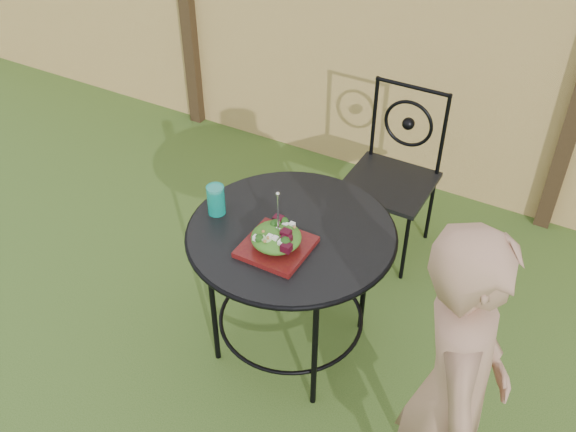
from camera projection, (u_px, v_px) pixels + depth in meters
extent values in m
plane|color=#294516|center=(156.00, 388.00, 3.00)|extent=(60.00, 60.00, 0.00)
cube|color=#EFC776|center=(363.00, 39.00, 3.94)|extent=(8.00, 0.05, 1.80)
cylinder|color=black|center=(291.00, 232.00, 2.78)|extent=(0.90, 0.90, 0.02)
torus|color=black|center=(291.00, 233.00, 2.78)|extent=(0.92, 0.92, 0.02)
torus|color=black|center=(291.00, 316.00, 3.11)|extent=(0.70, 0.70, 0.02)
cylinder|color=black|center=(365.00, 276.00, 3.08)|extent=(0.03, 0.03, 0.71)
cylinder|color=black|center=(271.00, 242.00, 3.28)|extent=(0.03, 0.03, 0.71)
cylinder|color=black|center=(213.00, 307.00, 2.92)|extent=(0.03, 0.03, 0.71)
cylinder|color=black|center=(315.00, 351.00, 2.72)|extent=(0.03, 0.03, 0.71)
cube|color=black|center=(389.00, 184.00, 3.52)|extent=(0.46, 0.46, 0.03)
cylinder|color=black|center=(413.00, 87.00, 3.36)|extent=(0.42, 0.02, 0.02)
torus|color=black|center=(408.00, 124.00, 3.49)|extent=(0.28, 0.02, 0.28)
cylinder|color=black|center=(338.00, 225.00, 3.60)|extent=(0.02, 0.02, 0.44)
cylinder|color=black|center=(405.00, 248.00, 3.45)|extent=(0.02, 0.02, 0.44)
cylinder|color=black|center=(367.00, 189.00, 3.87)|extent=(0.02, 0.02, 0.44)
cylinder|color=black|center=(430.00, 208.00, 3.72)|extent=(0.02, 0.02, 0.44)
cylinder|color=black|center=(374.00, 118.00, 3.58)|extent=(0.02, 0.02, 0.50)
cylinder|color=black|center=(443.00, 136.00, 3.43)|extent=(0.02, 0.02, 0.50)
imported|color=#9F735B|center=(453.00, 394.00, 2.13)|extent=(0.46, 0.59, 1.41)
cube|color=#4B0A10|center=(276.00, 247.00, 2.67)|extent=(0.27, 0.27, 0.02)
ellipsoid|color=#235614|center=(276.00, 237.00, 2.64)|extent=(0.21, 0.21, 0.08)
cylinder|color=silver|center=(278.00, 213.00, 2.55)|extent=(0.01, 0.01, 0.18)
cylinder|color=#0C9380|center=(216.00, 200.00, 2.83)|extent=(0.08, 0.08, 0.14)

